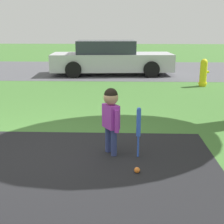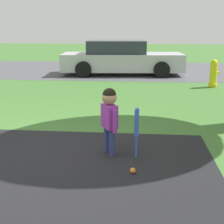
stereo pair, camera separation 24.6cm
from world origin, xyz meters
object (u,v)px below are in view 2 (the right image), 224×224
sports_ball (133,171)px  fire_hydrant (214,74)px  child (109,112)px  parked_car (121,59)px  baseball_bat (137,126)px

sports_ball → fire_hydrant: fire_hydrant is taller
child → sports_ball: child is taller
fire_hydrant → parked_car: (-2.94, 2.39, 0.19)m
fire_hydrant → child: bearing=-115.7°
child → parked_car: 7.78m
child → fire_hydrant: child is taller
child → baseball_bat: bearing=42.7°
fire_hydrant → baseball_bat: bearing=-111.9°
baseball_bat → sports_ball: bearing=-93.6°
child → sports_ball: 0.91m
baseball_bat → fire_hydrant: bearing=68.1°
sports_ball → child: bearing=120.4°
sports_ball → fire_hydrant: bearing=69.5°
parked_car → child: bearing=-91.3°
parked_car → baseball_bat: bearing=-88.5°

